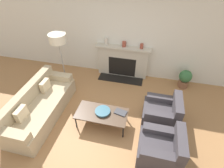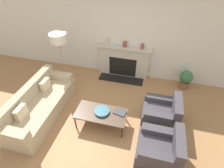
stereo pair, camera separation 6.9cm
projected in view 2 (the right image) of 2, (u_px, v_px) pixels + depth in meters
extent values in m
plane|color=#A87547|center=(103.00, 130.00, 4.18)|extent=(18.00, 18.00, 0.00)
cube|color=silver|center=(125.00, 32.00, 5.13)|extent=(18.00, 0.06, 2.90)
cube|color=beige|center=(123.00, 62.00, 5.64)|extent=(1.59, 0.20, 0.99)
cube|color=black|center=(122.00, 67.00, 5.66)|extent=(0.88, 0.04, 0.64)
cube|color=black|center=(121.00, 79.00, 5.73)|extent=(1.43, 0.40, 0.02)
cube|color=beige|center=(124.00, 48.00, 5.29)|extent=(1.71, 0.28, 0.05)
cube|color=tan|center=(42.00, 108.00, 4.44)|extent=(0.83, 2.23, 0.43)
cube|color=tan|center=(26.00, 95.00, 4.25)|extent=(0.20, 2.23, 0.36)
cube|color=tan|center=(11.00, 133.00, 3.49)|extent=(0.77, 0.22, 0.18)
cube|color=tan|center=(59.00, 76.00, 5.00)|extent=(0.77, 0.22, 0.18)
cube|color=beige|center=(21.00, 112.00, 3.86)|extent=(0.12, 0.32, 0.28)
cube|color=beige|center=(45.00, 85.00, 4.61)|extent=(0.12, 0.32, 0.28)
cube|color=#423D42|center=(157.00, 150.00, 3.55)|extent=(0.84, 0.76, 0.39)
cube|color=#423D42|center=(179.00, 144.00, 3.25)|extent=(0.18, 0.76, 0.35)
cube|color=#423D42|center=(160.00, 131.00, 3.60)|extent=(0.75, 0.18, 0.14)
cube|color=#423D42|center=(159.00, 157.00, 3.17)|extent=(0.75, 0.18, 0.14)
cube|color=#423D42|center=(159.00, 115.00, 4.29)|extent=(0.84, 0.76, 0.39)
cube|color=#423D42|center=(177.00, 107.00, 3.99)|extent=(0.18, 0.76, 0.35)
cube|color=#423D42|center=(162.00, 99.00, 4.34)|extent=(0.75, 0.18, 0.14)
cube|color=#423D42|center=(161.00, 117.00, 3.90)|extent=(0.75, 0.18, 0.14)
cube|color=#4C3828|center=(101.00, 113.00, 4.10)|extent=(1.21, 0.59, 0.03)
cylinder|color=black|center=(75.00, 122.00, 4.14)|extent=(0.03, 0.03, 0.36)
cylinder|color=black|center=(122.00, 132.00, 3.92)|extent=(0.03, 0.03, 0.36)
cylinder|color=black|center=(83.00, 107.00, 4.52)|extent=(0.03, 0.03, 0.36)
cylinder|color=black|center=(126.00, 115.00, 4.30)|extent=(0.03, 0.03, 0.36)
cylinder|color=#38667A|center=(102.00, 112.00, 4.10)|extent=(0.13, 0.13, 0.01)
cylinder|color=#38667A|center=(102.00, 111.00, 4.09)|extent=(0.36, 0.36, 0.04)
cube|color=#38383D|center=(120.00, 112.00, 4.08)|extent=(0.31, 0.24, 0.02)
cylinder|color=gray|center=(67.00, 82.00, 5.58)|extent=(0.36, 0.36, 0.03)
cylinder|color=gray|center=(63.00, 63.00, 5.12)|extent=(0.03, 0.03, 1.43)
cylinder|color=beige|center=(58.00, 38.00, 4.62)|extent=(0.47, 0.47, 0.23)
cylinder|color=beige|center=(107.00, 41.00, 5.33)|extent=(0.10, 0.10, 0.21)
cylinder|color=brown|center=(125.00, 44.00, 5.24)|extent=(0.12, 0.12, 0.16)
cylinder|color=brown|center=(142.00, 46.00, 5.14)|extent=(0.10, 0.10, 0.15)
cylinder|color=brown|center=(184.00, 84.00, 5.34)|extent=(0.28, 0.28, 0.23)
sphere|color=#386B3D|center=(186.00, 77.00, 5.16)|extent=(0.37, 0.37, 0.37)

